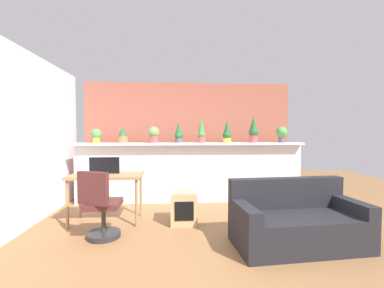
{
  "coord_description": "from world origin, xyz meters",
  "views": [
    {
      "loc": [
        -0.33,
        -3.15,
        1.4
      ],
      "look_at": [
        -0.03,
        1.08,
        1.22
      ],
      "focal_mm": 24.06,
      "sensor_mm": 36.0,
      "label": 1
    }
  ],
  "objects_px": {
    "potted_plant_4": "(201,131)",
    "desk": "(106,180)",
    "potted_plant_7": "(282,133)",
    "tv_monitor": "(104,165)",
    "potted_plant_0": "(96,135)",
    "potted_plant_5": "(227,132)",
    "couch": "(296,222)",
    "potted_plant_1": "(123,135)",
    "potted_plant_2": "(154,134)",
    "potted_plant_3": "(179,133)",
    "office_chair": "(100,210)",
    "potted_plant_6": "(254,130)",
    "side_cube_shelf": "(184,207)"
  },
  "relations": [
    {
      "from": "potted_plant_5",
      "to": "tv_monitor",
      "type": "xyz_separation_m",
      "value": [
        -2.17,
        -0.94,
        -0.53
      ]
    },
    {
      "from": "potted_plant_1",
      "to": "potted_plant_5",
      "type": "xyz_separation_m",
      "value": [
        2.06,
        0.01,
        0.06
      ]
    },
    {
      "from": "potted_plant_1",
      "to": "potted_plant_2",
      "type": "height_order",
      "value": "potted_plant_2"
    },
    {
      "from": "potted_plant_2",
      "to": "potted_plant_4",
      "type": "distance_m",
      "value": 0.95
    },
    {
      "from": "potted_plant_0",
      "to": "tv_monitor",
      "type": "distance_m",
      "value": 1.13
    },
    {
      "from": "potted_plant_3",
      "to": "potted_plant_6",
      "type": "relative_size",
      "value": 0.79
    },
    {
      "from": "potted_plant_2",
      "to": "potted_plant_4",
      "type": "xyz_separation_m",
      "value": [
        0.95,
        0.03,
        0.06
      ]
    },
    {
      "from": "side_cube_shelf",
      "to": "potted_plant_2",
      "type": "bearing_deg",
      "value": 115.0
    },
    {
      "from": "potted_plant_4",
      "to": "office_chair",
      "type": "bearing_deg",
      "value": -131.58
    },
    {
      "from": "potted_plant_1",
      "to": "couch",
      "type": "xyz_separation_m",
      "value": [
        2.51,
        -2.04,
        -1.07
      ]
    },
    {
      "from": "potted_plant_5",
      "to": "side_cube_shelf",
      "type": "height_order",
      "value": "potted_plant_5"
    },
    {
      "from": "couch",
      "to": "potted_plant_4",
      "type": "bearing_deg",
      "value": 115.17
    },
    {
      "from": "potted_plant_4",
      "to": "potted_plant_7",
      "type": "xyz_separation_m",
      "value": [
        1.65,
        0.0,
        -0.04
      ]
    },
    {
      "from": "potted_plant_3",
      "to": "office_chair",
      "type": "xyz_separation_m",
      "value": [
        -1.06,
        -1.73,
        -1.01
      ]
    },
    {
      "from": "potted_plant_3",
      "to": "desk",
      "type": "xyz_separation_m",
      "value": [
        -1.16,
        -1.05,
        -0.73
      ]
    },
    {
      "from": "potted_plant_4",
      "to": "potted_plant_6",
      "type": "distance_m",
      "value": 1.07
    },
    {
      "from": "potted_plant_0",
      "to": "potted_plant_6",
      "type": "xyz_separation_m",
      "value": [
        3.12,
        0.02,
        0.1
      ]
    },
    {
      "from": "potted_plant_1",
      "to": "potted_plant_3",
      "type": "bearing_deg",
      "value": 2.0
    },
    {
      "from": "tv_monitor",
      "to": "potted_plant_0",
      "type": "bearing_deg",
      "value": 112.85
    },
    {
      "from": "tv_monitor",
      "to": "couch",
      "type": "height_order",
      "value": "tv_monitor"
    },
    {
      "from": "potted_plant_1",
      "to": "potted_plant_7",
      "type": "height_order",
      "value": "potted_plant_7"
    },
    {
      "from": "potted_plant_6",
      "to": "potted_plant_5",
      "type": "bearing_deg",
      "value": -177.76
    },
    {
      "from": "potted_plant_4",
      "to": "potted_plant_6",
      "type": "relative_size",
      "value": 0.95
    },
    {
      "from": "potted_plant_1",
      "to": "potted_plant_3",
      "type": "xyz_separation_m",
      "value": [
        1.09,
        0.04,
        0.04
      ]
    },
    {
      "from": "tv_monitor",
      "to": "couch",
      "type": "relative_size",
      "value": 0.29
    },
    {
      "from": "potted_plant_5",
      "to": "couch",
      "type": "distance_m",
      "value": 2.38
    },
    {
      "from": "potted_plant_1",
      "to": "potted_plant_5",
      "type": "height_order",
      "value": "potted_plant_5"
    },
    {
      "from": "potted_plant_2",
      "to": "potted_plant_7",
      "type": "bearing_deg",
      "value": 0.75
    },
    {
      "from": "couch",
      "to": "potted_plant_2",
      "type": "bearing_deg",
      "value": 133.36
    },
    {
      "from": "potted_plant_0",
      "to": "potted_plant_5",
      "type": "relative_size",
      "value": 0.58
    },
    {
      "from": "potted_plant_7",
      "to": "office_chair",
      "type": "distance_m",
      "value": 3.73
    },
    {
      "from": "side_cube_shelf",
      "to": "couch",
      "type": "relative_size",
      "value": 0.31
    },
    {
      "from": "office_chair",
      "to": "potted_plant_1",
      "type": "bearing_deg",
      "value": 91.07
    },
    {
      "from": "potted_plant_7",
      "to": "tv_monitor",
      "type": "bearing_deg",
      "value": -163.88
    },
    {
      "from": "potted_plant_2",
      "to": "couch",
      "type": "xyz_separation_m",
      "value": [
        1.91,
        -2.03,
        -1.09
      ]
    },
    {
      "from": "potted_plant_4",
      "to": "tv_monitor",
      "type": "height_order",
      "value": "potted_plant_4"
    },
    {
      "from": "desk",
      "to": "potted_plant_7",
      "type": "bearing_deg",
      "value": 17.63
    },
    {
      "from": "potted_plant_2",
      "to": "desk",
      "type": "bearing_deg",
      "value": -123.45
    },
    {
      "from": "potted_plant_2",
      "to": "tv_monitor",
      "type": "height_order",
      "value": "potted_plant_2"
    },
    {
      "from": "potted_plant_7",
      "to": "office_chair",
      "type": "height_order",
      "value": "potted_plant_7"
    },
    {
      "from": "desk",
      "to": "side_cube_shelf",
      "type": "relative_size",
      "value": 2.2
    },
    {
      "from": "office_chair",
      "to": "potted_plant_3",
      "type": "bearing_deg",
      "value": 58.42
    },
    {
      "from": "potted_plant_3",
      "to": "tv_monitor",
      "type": "relative_size",
      "value": 0.92
    },
    {
      "from": "office_chair",
      "to": "potted_plant_5",
      "type": "bearing_deg",
      "value": 39.85
    },
    {
      "from": "tv_monitor",
      "to": "side_cube_shelf",
      "type": "distance_m",
      "value": 1.42
    },
    {
      "from": "side_cube_shelf",
      "to": "desk",
      "type": "bearing_deg",
      "value": 172.21
    },
    {
      "from": "potted_plant_4",
      "to": "desk",
      "type": "distance_m",
      "value": 2.06
    },
    {
      "from": "potted_plant_3",
      "to": "side_cube_shelf",
      "type": "xyz_separation_m",
      "value": [
        0.05,
        -1.22,
        -1.15
      ]
    },
    {
      "from": "potted_plant_0",
      "to": "potted_plant_3",
      "type": "relative_size",
      "value": 0.64
    },
    {
      "from": "potted_plant_4",
      "to": "desk",
      "type": "relative_size",
      "value": 0.47
    }
  ]
}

